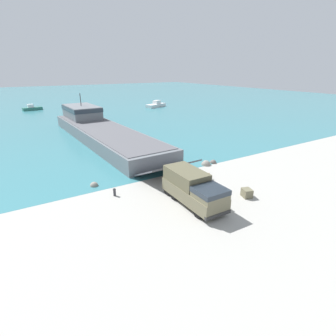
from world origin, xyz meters
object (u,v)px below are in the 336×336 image
Objects in this scene: soldier_on_ramp at (208,180)px; moored_boat_a at (156,105)px; landing_craft at (99,128)px; moored_boat_b at (32,108)px; mooring_bollard at (114,192)px; cargo_crate at (247,193)px; military_truck at (193,188)px.

soldier_on_ramp is 60.75m from moored_boat_a.
landing_craft is 42.43m from moored_boat_b.
mooring_bollard is 0.82× the size of cargo_crate.
military_truck is at bearing 161.97° from cargo_crate.
moored_boat_a is at bearing 154.73° from military_truck.
soldier_on_ramp is 0.32× the size of moored_boat_b.
moored_boat_a is (24.83, 55.44, -0.35)m from soldier_on_ramp.
moored_boat_a is (27.58, 28.87, -0.95)m from landing_craft.
soldier_on_ramp reaches higher than moored_boat_b.
military_truck is at bearing -5.10° from soldier_on_ramp.
mooring_bollard is (-5.93, -23.08, -1.18)m from landing_craft.
soldier_on_ramp is at bearing 118.84° from military_truck.
soldier_on_ramp reaches higher than cargo_crate.
cargo_crate is at bearing 72.79° from military_truck.
military_truck is 7.17× the size of cargo_crate.
cargo_crate is at bearing 87.74° from soldier_on_ramp.
landing_craft is 5.54× the size of military_truck.
moored_boat_b reaches higher than mooring_bollard.
landing_craft reaches higher than moored_boat_b.
cargo_crate is (11.38, -71.80, -0.17)m from moored_boat_b.
military_truck is 1.29× the size of moored_boat_b.
military_truck is at bearing -3.05° from moored_boat_b.
cargo_crate is (5.14, -1.67, -1.11)m from military_truck.
landing_craft is 23.86m from mooring_bollard.
landing_craft is 39.75× the size of cargo_crate.
cargo_crate is (4.74, -29.91, -1.21)m from landing_craft.
cargo_crate is at bearing 136.20° from moored_boat_a.
moored_boat_a is 61.82m from mooring_bollard.
landing_craft is 30.31m from cargo_crate.
soldier_on_ramp reaches higher than mooring_bollard.
mooring_bollard is (0.71, -64.97, -0.14)m from moored_boat_b.
moored_boat_b is at bearing 90.62° from mooring_bollard.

